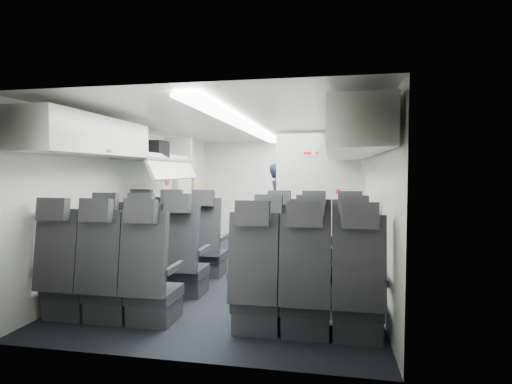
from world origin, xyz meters
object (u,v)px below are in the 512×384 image
(seat_row_mid, at_px, (227,264))
(boarding_door, at_px, (185,198))
(galley_unit, at_px, (320,196))
(carry_on_bag, at_px, (152,149))
(seat_row_rear, at_px, (202,286))
(flight_attendant, at_px, (279,206))
(seat_row_front, at_px, (244,249))

(seat_row_mid, distance_m, boarding_door, 3.45)
(galley_unit, distance_m, carry_on_bag, 3.99)
(seat_row_mid, xyz_separation_m, galley_unit, (0.95, 4.15, 0.55))
(seat_row_rear, relative_size, carry_on_bag, 7.84)
(galley_unit, relative_size, flight_attendant, 1.16)
(seat_row_mid, xyz_separation_m, flight_attendant, (0.20, 3.16, 0.42))
(galley_unit, bearing_deg, seat_row_mid, -102.88)
(seat_row_mid, height_order, galley_unit, galley_unit)
(seat_row_rear, bearing_deg, seat_row_mid, 90.00)
(seat_row_mid, distance_m, galley_unit, 4.30)
(seat_row_front, xyz_separation_m, galley_unit, (0.95, 3.25, 0.55))
(seat_row_rear, distance_m, galley_unit, 5.17)
(seat_row_front, relative_size, flight_attendant, 2.03)
(seat_row_mid, bearing_deg, flight_attendant, 86.31)
(galley_unit, xyz_separation_m, flight_attendant, (-0.75, -0.99, -0.13))
(carry_on_bag, bearing_deg, seat_row_rear, -46.95)
(flight_attendant, bearing_deg, seat_row_front, 168.28)
(seat_row_mid, bearing_deg, boarding_door, 118.77)
(boarding_door, bearing_deg, seat_row_rear, -67.13)
(boarding_door, relative_size, carry_on_bag, 4.38)
(galley_unit, bearing_deg, carry_on_bag, -127.33)
(seat_row_front, relative_size, galley_unit, 1.75)
(seat_row_mid, height_order, seat_row_rear, same)
(seat_row_rear, xyz_separation_m, flight_attendant, (0.20, 4.06, 0.42))
(boarding_door, relative_size, flight_attendant, 1.14)
(seat_row_mid, height_order, flight_attendant, flight_attendant)
(seat_row_mid, bearing_deg, seat_row_rear, -90.00)
(seat_row_front, bearing_deg, carry_on_bag, 173.73)
(seat_row_front, bearing_deg, galley_unit, 73.72)
(seat_row_mid, bearing_deg, carry_on_bag, 143.25)
(seat_row_front, bearing_deg, seat_row_rear, -90.00)
(carry_on_bag, bearing_deg, seat_row_front, 0.93)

